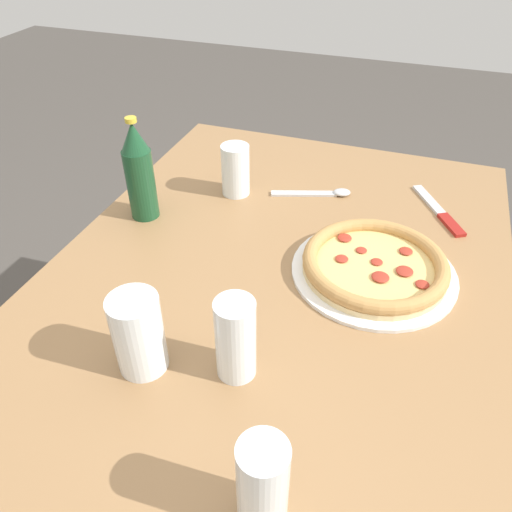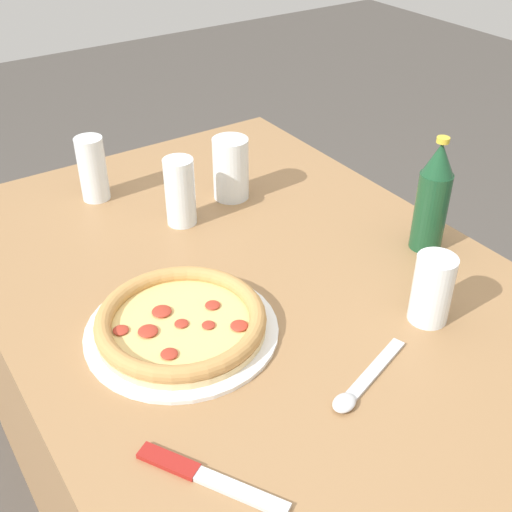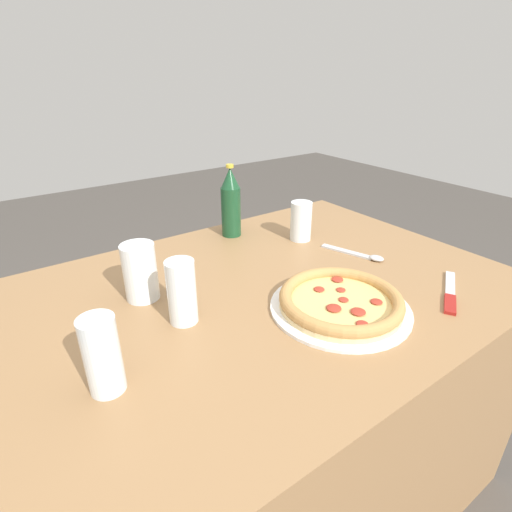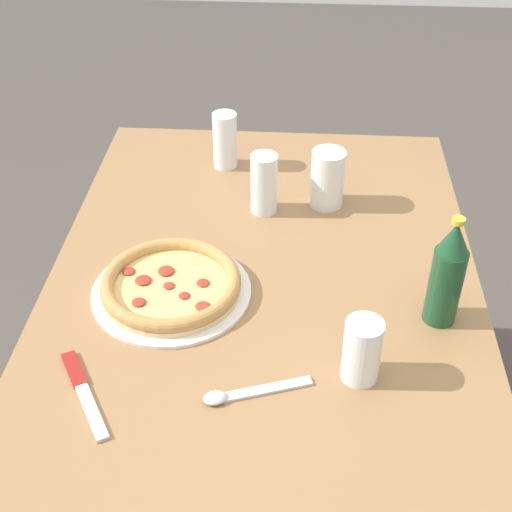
% 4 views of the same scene
% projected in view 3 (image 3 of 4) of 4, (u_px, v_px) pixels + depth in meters
% --- Properties ---
extents(ground_plane, '(8.00, 8.00, 0.00)m').
position_uv_depth(ground_plane, '(264.00, 478.00, 1.34)').
color(ground_plane, '#4C4742').
extents(table, '(1.26, 0.90, 0.74)m').
position_uv_depth(table, '(265.00, 395.00, 1.18)').
color(table, '#997047').
rests_on(table, ground_plane).
extents(pizza_veggie, '(0.32, 0.32, 0.04)m').
position_uv_depth(pizza_veggie, '(341.00, 302.00, 0.92)').
color(pizza_veggie, white).
rests_on(pizza_veggie, table).
extents(glass_orange_juice, '(0.07, 0.07, 0.13)m').
position_uv_depth(glass_orange_juice, '(301.00, 223.00, 1.28)').
color(glass_orange_juice, white).
rests_on(glass_orange_juice, table).
extents(glass_cola, '(0.06, 0.06, 0.15)m').
position_uv_depth(glass_cola, '(103.00, 357.00, 0.67)').
color(glass_cola, white).
rests_on(glass_cola, table).
extents(glass_mango_juice, '(0.06, 0.06, 0.15)m').
position_uv_depth(glass_mango_juice, '(182.00, 294.00, 0.86)').
color(glass_mango_juice, white).
rests_on(glass_mango_juice, table).
extents(glass_red_wine, '(0.08, 0.08, 0.14)m').
position_uv_depth(glass_red_wine, '(141.00, 275.00, 0.95)').
color(glass_red_wine, white).
rests_on(glass_red_wine, table).
extents(beer_bottle, '(0.06, 0.06, 0.24)m').
position_uv_depth(beer_bottle, '(231.00, 203.00, 1.29)').
color(beer_bottle, '#194728').
rests_on(beer_bottle, table).
extents(knife, '(0.20, 0.13, 0.01)m').
position_uv_depth(knife, '(450.00, 293.00, 0.98)').
color(knife, maroon).
rests_on(knife, table).
extents(spoon, '(0.09, 0.19, 0.01)m').
position_uv_depth(spoon, '(361.00, 255.00, 1.18)').
color(spoon, silver).
rests_on(spoon, table).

